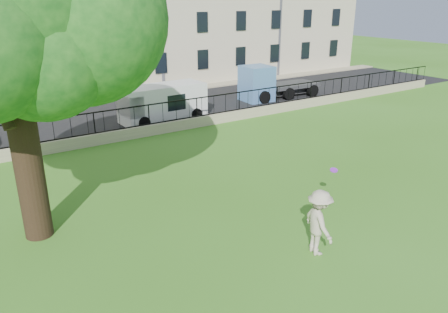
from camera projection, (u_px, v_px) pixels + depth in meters
ground at (298, 225)px, 14.66m from camera, size 120.00×120.00×0.00m
retaining_wall at (150, 130)px, 23.96m from camera, size 50.00×0.40×0.60m
iron_railing at (149, 115)px, 23.67m from camera, size 50.00×0.05×1.13m
street at (119, 116)px, 27.75m from camera, size 60.00×9.00×0.01m
sidewalk at (94, 100)px, 31.81m from camera, size 60.00×1.40×0.12m
building_row at (62, 0)px, 33.88m from camera, size 56.40×10.40×13.80m
man at (319, 223)px, 12.72m from camera, size 1.05×1.45×2.02m
frisbee at (334, 170)px, 14.90m from camera, size 0.29×0.28×0.12m
white_van at (163, 103)px, 26.60m from camera, size 5.25×2.18×2.18m
blue_truck at (279, 81)px, 32.48m from camera, size 6.10×2.43×2.51m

